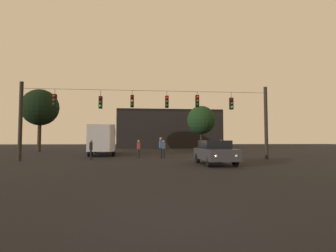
# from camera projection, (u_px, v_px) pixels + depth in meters

# --- Properties ---
(ground_plane) EXTENTS (168.00, 168.00, 0.00)m
(ground_plane) POSITION_uv_depth(u_px,v_px,m) (147.00, 154.00, 29.65)
(ground_plane) COLOR black
(ground_plane) RESTS_ON ground
(overhead_signal_span) EXTENTS (19.56, 0.44, 5.97)m
(overhead_signal_span) POSITION_uv_depth(u_px,v_px,m) (149.00, 114.00, 20.68)
(overhead_signal_span) COLOR black
(overhead_signal_span) RESTS_ON ground
(city_bus) EXTENTS (3.51, 11.18, 3.00)m
(city_bus) POSITION_uv_depth(u_px,v_px,m) (104.00, 137.00, 29.18)
(city_bus) COLOR #B7BCC6
(city_bus) RESTS_ON ground
(car_near_right) EXTENTS (1.87, 4.36, 1.52)m
(car_near_right) POSITION_uv_depth(u_px,v_px,m) (215.00, 152.00, 16.65)
(car_near_right) COLOR #2D2D33
(car_near_right) RESTS_ON ground
(pedestrian_crossing_left) EXTENTS (0.35, 0.42, 1.57)m
(pedestrian_crossing_left) POSITION_uv_depth(u_px,v_px,m) (221.00, 149.00, 21.05)
(pedestrian_crossing_left) COLOR black
(pedestrian_crossing_left) RESTS_ON ground
(pedestrian_crossing_center) EXTENTS (0.28, 0.39, 1.55)m
(pedestrian_crossing_center) POSITION_uv_depth(u_px,v_px,m) (164.00, 148.00, 23.84)
(pedestrian_crossing_center) COLOR black
(pedestrian_crossing_center) RESTS_ON ground
(pedestrian_crossing_right) EXTENTS (0.29, 0.39, 1.59)m
(pedestrian_crossing_right) POSITION_uv_depth(u_px,v_px,m) (91.00, 148.00, 20.79)
(pedestrian_crossing_right) COLOR black
(pedestrian_crossing_right) RESTS_ON ground
(pedestrian_near_bus) EXTENTS (0.28, 0.39, 1.79)m
(pedestrian_near_bus) POSITION_uv_depth(u_px,v_px,m) (161.00, 146.00, 22.09)
(pedestrian_near_bus) COLOR black
(pedestrian_near_bus) RESTS_ON ground
(pedestrian_trailing) EXTENTS (0.28, 0.39, 1.56)m
(pedestrian_trailing) POSITION_uv_depth(u_px,v_px,m) (139.00, 148.00, 22.73)
(pedestrian_trailing) COLOR black
(pedestrian_trailing) RESTS_ON ground
(corner_building) EXTENTS (21.29, 10.87, 7.83)m
(corner_building) POSITION_uv_depth(u_px,v_px,m) (168.00, 130.00, 57.19)
(corner_building) COLOR black
(corner_building) RESTS_ON ground
(tree_left_silhouette) EXTENTS (4.73, 4.73, 7.34)m
(tree_left_silhouette) POSITION_uv_depth(u_px,v_px,m) (201.00, 120.00, 43.97)
(tree_left_silhouette) COLOR black
(tree_left_silhouette) RESTS_ON ground
(tree_behind_building) EXTENTS (5.01, 5.01, 8.61)m
(tree_behind_building) POSITION_uv_depth(u_px,v_px,m) (40.00, 108.00, 36.24)
(tree_behind_building) COLOR #2D2116
(tree_behind_building) RESTS_ON ground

